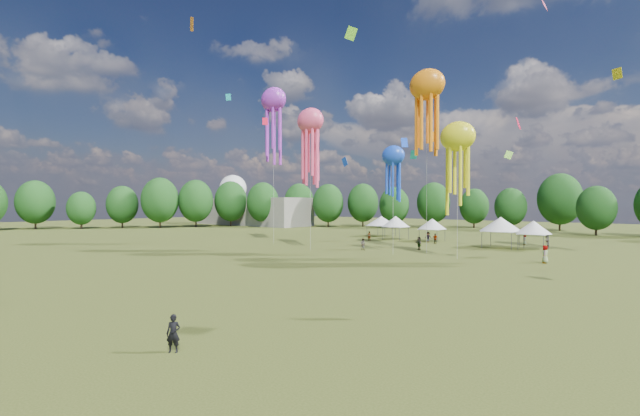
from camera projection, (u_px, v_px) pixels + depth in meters
The scene contains 10 objects.
ground at pixel (115, 317), 23.30m from camera, with size 300.00×300.00×0.00m, color #384416.
observer_main at pixel (173, 333), 17.68m from camera, with size 0.59×0.39×1.62m, color black.
spectator_near at pixel (363, 244), 56.55m from camera, with size 0.78×0.61×1.60m, color gray.
spectators_far at pixel (468, 241), 59.87m from camera, with size 29.54×20.80×1.91m.
festival_tents at pixel (440, 223), 67.95m from camera, with size 33.47×12.75×4.45m.
show_kites at pixel (438, 105), 52.10m from camera, with size 53.51×18.55×28.45m.
small_kites at pixel (439, 48), 57.07m from camera, with size 61.01×56.47×39.92m.
treeline at pixel (463, 203), 73.76m from camera, with size 201.57×95.24×13.43m.
hangar at pixel (251, 211), 124.65m from camera, with size 40.00×12.00×8.00m, color gray.
radome at pixel (233, 193), 139.43m from camera, with size 9.00×9.00×16.00m.
Camera 1 is at (23.72, -10.49, 6.35)m, focal length 23.31 mm.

